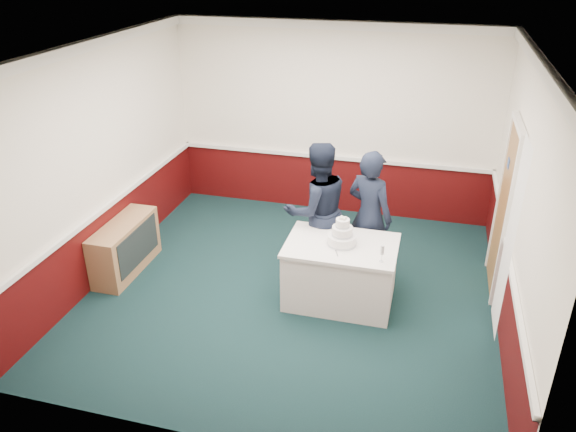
% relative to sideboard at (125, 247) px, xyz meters
% --- Properties ---
extents(ground, '(5.00, 5.00, 0.00)m').
position_rel_sideboard_xyz_m(ground, '(2.28, 0.10, -0.35)').
color(ground, '#142B31').
rests_on(ground, ground).
extents(room_shell, '(5.00, 5.00, 3.00)m').
position_rel_sideboard_xyz_m(room_shell, '(2.36, 0.71, 1.62)').
color(room_shell, white).
rests_on(room_shell, ground).
extents(sideboard, '(0.41, 1.20, 0.70)m').
position_rel_sideboard_xyz_m(sideboard, '(0.00, 0.00, 0.00)').
color(sideboard, '#AA7D52').
rests_on(sideboard, ground).
extents(cake_table, '(1.32, 0.92, 0.79)m').
position_rel_sideboard_xyz_m(cake_table, '(2.89, 0.04, 0.05)').
color(cake_table, white).
rests_on(cake_table, ground).
extents(wedding_cake, '(0.35, 0.35, 0.36)m').
position_rel_sideboard_xyz_m(wedding_cake, '(2.89, 0.04, 0.55)').
color(wedding_cake, white).
rests_on(wedding_cake, cake_table).
extents(cake_knife, '(0.09, 0.21, 0.00)m').
position_rel_sideboard_xyz_m(cake_knife, '(2.86, -0.16, 0.44)').
color(cake_knife, silver).
rests_on(cake_knife, cake_table).
extents(champagne_flute, '(0.05, 0.05, 0.21)m').
position_rel_sideboard_xyz_m(champagne_flute, '(3.39, -0.24, 0.58)').
color(champagne_flute, silver).
rests_on(champagne_flute, cake_table).
extents(person_man, '(1.12, 1.07, 1.82)m').
position_rel_sideboard_xyz_m(person_man, '(2.46, 0.62, 0.56)').
color(person_man, black).
rests_on(person_man, ground).
extents(person_woman, '(0.76, 0.66, 1.75)m').
position_rel_sideboard_xyz_m(person_woman, '(3.13, 0.70, 0.52)').
color(person_woman, black).
rests_on(person_woman, ground).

